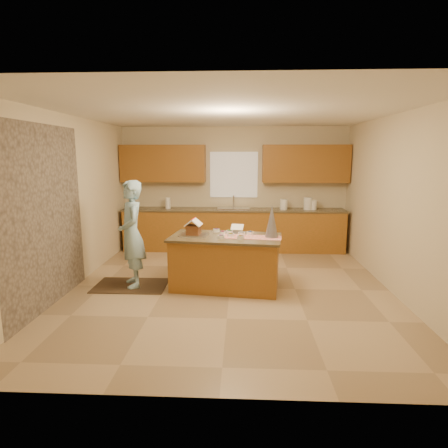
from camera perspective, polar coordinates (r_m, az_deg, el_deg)
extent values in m
plane|color=tan|center=(6.05, 0.87, -9.71)|extent=(5.50, 5.50, 0.00)
plane|color=silver|center=(5.71, 0.95, 16.64)|extent=(5.50, 5.50, 0.00)
plane|color=beige|center=(8.46, 1.50, 5.47)|extent=(5.50, 5.50, 0.00)
plane|color=beige|center=(3.02, -0.77, -3.66)|extent=(5.50, 5.50, 0.00)
plane|color=beige|center=(6.32, -22.43, 2.98)|extent=(5.50, 5.50, 0.00)
plane|color=beige|center=(6.17, 24.81, 2.65)|extent=(5.50, 5.50, 0.00)
plane|color=gray|center=(5.61, -25.59, 0.86)|extent=(0.00, 2.50, 2.50)
cube|color=white|center=(8.41, 1.51, 7.49)|extent=(1.05, 0.03, 1.00)
cube|color=#A05721|center=(8.29, 1.43, -0.99)|extent=(4.80, 0.60, 0.88)
cube|color=brown|center=(8.21, 1.44, 2.16)|extent=(4.85, 0.63, 0.04)
cube|color=#93601F|center=(8.43, -9.24, 9.07)|extent=(1.85, 0.35, 0.80)
cube|color=#93601F|center=(8.36, 12.31, 8.96)|extent=(1.85, 0.35, 0.80)
cube|color=silver|center=(8.21, 1.44, 2.09)|extent=(0.70, 0.45, 0.12)
cylinder|color=silver|center=(8.37, 1.48, 3.42)|extent=(0.03, 0.03, 0.28)
cube|color=#A05721|center=(5.95, 0.23, -6.00)|extent=(1.73, 1.01, 0.80)
cube|color=brown|center=(5.84, 0.23, -2.06)|extent=(1.81, 1.09, 0.04)
cube|color=red|center=(5.79, 4.23, -2.00)|extent=(0.94, 0.44, 0.01)
cube|color=silver|center=(5.90, -4.65, -1.69)|extent=(0.45, 0.36, 0.02)
cube|color=white|center=(6.14, 2.02, -0.50)|extent=(0.22, 0.18, 0.09)
cone|color=#A5A5B1|center=(5.76, 7.28, 0.40)|extent=(0.22, 0.22, 0.50)
cube|color=black|center=(6.32, -13.97, -9.06)|extent=(1.15, 0.75, 0.01)
imported|color=#9AC7DB|center=(6.08, -13.87, -1.50)|extent=(0.62, 0.73, 1.69)
cylinder|color=white|center=(8.24, 9.09, 2.98)|extent=(0.16, 0.16, 0.22)
cylinder|color=white|center=(8.31, 12.66, 3.06)|extent=(0.18, 0.18, 0.26)
cylinder|color=white|center=(8.34, 13.48, 2.84)|extent=(0.14, 0.14, 0.20)
cylinder|color=white|center=(8.35, -8.54, 3.17)|extent=(0.11, 0.11, 0.24)
cube|color=brown|center=(5.88, -4.66, -0.88)|extent=(0.23, 0.24, 0.15)
cube|color=white|center=(5.87, -5.23, 0.31)|extent=(0.16, 0.27, 0.11)
cube|color=white|center=(5.84, -4.12, 0.28)|extent=(0.16, 0.27, 0.11)
cylinder|color=red|center=(5.85, -4.68, 0.79)|extent=(0.05, 0.26, 0.02)
cylinder|color=silver|center=(5.91, 2.69, -1.50)|extent=(0.11, 0.11, 0.05)
cylinder|color=#3053B7|center=(5.96, 3.99, -1.41)|extent=(0.11, 0.11, 0.05)
cylinder|color=#D02455|center=(5.97, -0.27, -1.37)|extent=(0.11, 0.11, 0.05)
cylinder|color=#FAFF28|center=(5.82, 1.03, -1.69)|extent=(0.11, 0.11, 0.05)
cylinder|color=green|center=(6.04, 0.85, -1.23)|extent=(0.11, 0.11, 0.05)
cylinder|color=#DA67BC|center=(5.69, -0.44, -1.95)|extent=(0.11, 0.11, 0.05)
cylinder|color=#92307D|center=(6.18, -1.18, -0.97)|extent=(0.11, 0.11, 0.05)
cylinder|color=gold|center=(5.65, 2.54, -2.06)|extent=(0.11, 0.11, 0.05)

